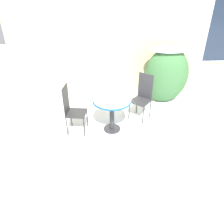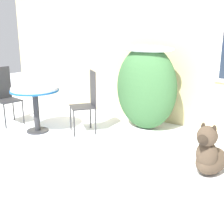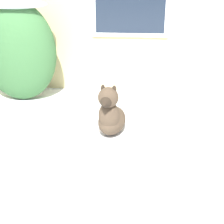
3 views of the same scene
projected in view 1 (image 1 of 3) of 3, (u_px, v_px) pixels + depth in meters
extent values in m
plane|color=white|center=(184.00, 139.00, 4.52)|extent=(16.00, 16.00, 0.00)
cube|color=#D1BC84|center=(166.00, 33.00, 5.53)|extent=(8.00, 0.06, 3.32)
ellipsoid|color=#386638|center=(166.00, 76.00, 5.55)|extent=(1.12, 0.64, 1.46)
ellipsoid|color=white|center=(170.00, 49.00, 5.20)|extent=(0.95, 0.54, 0.12)
cylinder|color=#2D2D30|center=(112.00, 129.00, 4.82)|extent=(0.37, 0.37, 0.03)
cylinder|color=#2D2D30|center=(112.00, 115.00, 4.64)|extent=(0.10, 0.10, 0.69)
cylinder|color=#195699|center=(112.00, 100.00, 4.45)|extent=(0.81, 0.81, 0.03)
cylinder|color=white|center=(112.00, 99.00, 4.43)|extent=(0.78, 0.78, 0.04)
cube|color=#2D2D30|center=(141.00, 101.00, 4.98)|extent=(0.56, 0.56, 0.02)
cube|color=#2D2D30|center=(145.00, 86.00, 4.95)|extent=(0.30, 0.24, 0.59)
cylinder|color=#2D2D30|center=(129.00, 111.00, 5.06)|extent=(0.02, 0.02, 0.45)
cylinder|color=#2D2D30|center=(143.00, 116.00, 4.89)|extent=(0.02, 0.02, 0.45)
cylinder|color=#2D2D30|center=(137.00, 105.00, 5.31)|extent=(0.02, 0.02, 0.45)
cylinder|color=#2D2D30|center=(150.00, 109.00, 5.14)|extent=(0.02, 0.02, 0.45)
cube|color=#2D2D30|center=(76.00, 113.00, 4.54)|extent=(0.45, 0.45, 0.02)
cube|color=#2D2D30|center=(66.00, 100.00, 4.39)|extent=(0.07, 0.36, 0.59)
cylinder|color=#2D2D30|center=(84.00, 128.00, 4.50)|extent=(0.02, 0.02, 0.45)
cylinder|color=#2D2D30|center=(87.00, 118.00, 4.80)|extent=(0.02, 0.02, 0.45)
cylinder|color=#2D2D30|center=(67.00, 127.00, 4.52)|extent=(0.02, 0.02, 0.45)
cylinder|color=#2D2D30|center=(71.00, 117.00, 4.83)|extent=(0.02, 0.02, 0.45)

